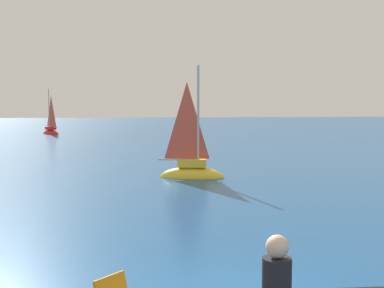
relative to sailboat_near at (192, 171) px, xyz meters
The scene contains 2 objects.
sailboat_near is the anchor object (origin of this frame).
sailboat_far 29.96m from the sailboat_near, 111.74° to the left, with size 2.23×2.49×4.77m.
Camera 1 is at (-1.49, -8.84, 3.68)m, focal length 48.97 mm.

